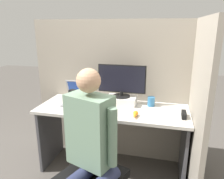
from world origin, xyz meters
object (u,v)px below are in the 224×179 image
at_px(laptop, 79,99).
at_px(stapler, 184,115).
at_px(office_chair, 91,158).
at_px(carrot_toy, 135,115).
at_px(monitor, 122,81).
at_px(person, 90,145).
at_px(paper_box, 121,100).
at_px(coffee_mug, 151,102).

distance_m(laptop, stapler, 1.13).
xyz_separation_m(stapler, office_chair, (-0.76, -0.52, -0.26)).
bearing_deg(carrot_toy, monitor, 119.75).
bearing_deg(carrot_toy, person, -114.26).
bearing_deg(stapler, laptop, 173.93).
distance_m(laptop, person, 0.91).
height_order(paper_box, monitor, monitor).
bearing_deg(carrot_toy, coffee_mug, 70.99).
xyz_separation_m(office_chair, coffee_mug, (0.44, 0.76, 0.28)).
relative_size(paper_box, coffee_mug, 3.18).
height_order(laptop, carrot_toy, laptop).
bearing_deg(laptop, coffee_mug, 8.37).
xyz_separation_m(stapler, person, (-0.71, -0.68, -0.04)).
height_order(paper_box, carrot_toy, paper_box).
distance_m(paper_box, coffee_mug, 0.33).
distance_m(laptop, coffee_mug, 0.81).
bearing_deg(monitor, office_chair, -98.13).
relative_size(monitor, coffee_mug, 5.14).
bearing_deg(monitor, paper_box, -90.00).
distance_m(stapler, office_chair, 0.96).
xyz_separation_m(office_chair, person, (0.06, -0.16, 0.23)).
xyz_separation_m(stapler, coffee_mug, (-0.33, 0.24, 0.02)).
relative_size(monitor, stapler, 3.81).
relative_size(monitor, carrot_toy, 3.60).
bearing_deg(monitor, person, -93.07).
bearing_deg(coffee_mug, stapler, -35.80).
bearing_deg(laptop, office_chair, -60.60).
relative_size(paper_box, carrot_toy, 2.23).
relative_size(laptop, person, 0.24).
distance_m(paper_box, office_chair, 0.81).
distance_m(monitor, stapler, 0.74).
xyz_separation_m(monitor, person, (-0.05, -0.91, -0.28)).
bearing_deg(stapler, office_chair, -145.62).
height_order(paper_box, laptop, laptop).
height_order(carrot_toy, office_chair, office_chair).
relative_size(carrot_toy, office_chair, 0.14).
relative_size(laptop, coffee_mug, 3.03).
distance_m(carrot_toy, person, 0.61).
bearing_deg(laptop, carrot_toy, -20.03).
bearing_deg(paper_box, stapler, -19.05).
relative_size(paper_box, office_chair, 0.31).
bearing_deg(office_chair, coffee_mug, 60.20).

